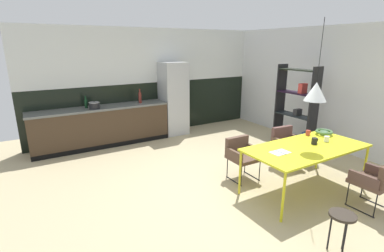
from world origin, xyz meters
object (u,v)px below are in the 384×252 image
dining_table (306,149)px  armchair_far_side (241,152)px  bottle_wine_green (140,97)px  pendant_lamp_over_table_near (316,92)px  cooking_pot (94,105)px  open_book (280,153)px  bottle_vinegar_dark (86,103)px  mug_glass_clear (315,141)px  armchair_corner_seat (378,179)px  refrigerator_column (173,99)px  mug_dark_espresso (308,133)px  armchair_by_stool (286,141)px  mug_white_ceramic (327,139)px  fruit_bowl (324,132)px  side_stool (342,219)px  open_shelf_unit (297,107)px

dining_table → armchair_far_side: 1.05m
bottle_wine_green → pendant_lamp_over_table_near: pendant_lamp_over_table_near is taller
cooking_pot → open_book: bearing=-64.2°
bottle_vinegar_dark → mug_glass_clear: bearing=-55.0°
armchair_corner_seat → pendant_lamp_over_table_near: 1.46m
refrigerator_column → mug_dark_espresso: (0.85, -3.45, -0.13)m
armchair_corner_seat → open_book: (-0.96, 0.90, 0.27)m
bottle_vinegar_dark → pendant_lamp_over_table_near: (2.49, -3.92, 0.59)m
armchair_by_stool → bottle_vinegar_dark: 4.31m
mug_white_ceramic → armchair_by_stool: bearing=85.2°
armchair_corner_seat → fruit_bowl: 1.22m
refrigerator_column → armchair_by_stool: bearing=-73.1°
cooking_pot → side_stool: 5.13m
dining_table → side_stool: (-0.83, -1.15, -0.28)m
cooking_pot → armchair_far_side: bearing=-57.8°
cooking_pot → open_shelf_unit: (3.83, -2.27, -0.03)m
mug_glass_clear → pendant_lamp_over_table_near: bearing=-162.3°
mug_dark_espresso → side_stool: mug_dark_espresso is taller
armchair_by_stool → bottle_wine_green: (-1.80, 2.94, 0.56)m
refrigerator_column → mug_dark_espresso: size_ratio=15.97×
fruit_bowl → cooking_pot: (-3.11, 3.47, 0.18)m
refrigerator_column → open_shelf_unit: refrigerator_column is taller
fruit_bowl → bottle_wine_green: (-2.02, 3.56, 0.24)m
bottle_vinegar_dark → mug_dark_espresso: bearing=-49.5°
armchair_by_stool → mug_white_ceramic: bearing=90.6°
fruit_bowl → pendant_lamp_over_table_near: size_ratio=0.25×
dining_table → fruit_bowl: fruit_bowl is taller
armchair_by_stool → bottle_vinegar_dark: size_ratio=2.68×
open_book → side_stool: (-0.28, -1.17, -0.32)m
refrigerator_column → armchair_far_side: (-0.20, -2.95, -0.45)m
dining_table → armchair_by_stool: (0.55, 0.86, -0.23)m
armchair_corner_seat → open_shelf_unit: (1.08, 2.33, 0.46)m
refrigerator_column → open_book: bearing=-93.1°
cooking_pot → bottle_vinegar_dark: (-0.15, 0.16, 0.04)m
side_stool → bottle_wine_green: bearing=94.9°
armchair_far_side → mug_white_ceramic: size_ratio=5.82×
armchair_by_stool → cooking_pot: (-2.89, 2.86, 0.49)m
armchair_corner_seat → open_shelf_unit: open_shelf_unit is taller
side_stool → pendant_lamp_over_table_near: size_ratio=0.43×
open_book → mug_glass_clear: size_ratio=2.04×
open_book → bottle_vinegar_dark: bearing=116.6°
mug_dark_espresso → open_shelf_unit: size_ratio=0.06×
dining_table → cooking_pot: cooking_pot is taller
armchair_corner_seat → cooking_pot: cooking_pot is taller
armchair_by_stool → side_stool: armchair_by_stool is taller
fruit_bowl → bottle_wine_green: bottle_wine_green is taller
pendant_lamp_over_table_near → bottle_vinegar_dark: bearing=122.4°
armchair_far_side → side_stool: 2.04m
mug_dark_espresso → cooking_pot: bearing=130.4°
armchair_by_stool → bottle_wine_green: 3.50m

